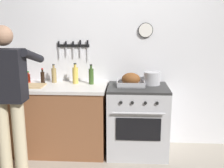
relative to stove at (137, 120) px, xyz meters
name	(u,v)px	position (x,y,z in m)	size (l,w,h in m)	color
wall_back	(122,52)	(-0.22, 0.36, 0.85)	(6.00, 0.13, 2.60)	silver
counter_block	(30,117)	(-1.43, 0.00, 0.01)	(2.03, 0.65, 0.90)	brown
stove	(137,120)	(0.00, 0.00, 0.00)	(0.76, 0.67, 0.90)	#BCBCC1
person_cook	(9,92)	(-1.41, -0.58, 0.50)	(0.51, 0.63, 1.66)	#C6B793
roasting_pan	(131,80)	(-0.09, 0.01, 0.53)	(0.35, 0.26, 0.17)	#B7B7BC
stock_pot	(152,78)	(0.18, 0.12, 0.53)	(0.21, 0.21, 0.17)	#B7B7BC
cutting_board	(30,86)	(-1.37, -0.08, 0.46)	(0.36, 0.24, 0.02)	tan
bottle_olive_oil	(91,76)	(-0.61, 0.10, 0.56)	(0.07, 0.07, 0.26)	#385623
bottle_cooking_oil	(75,75)	(-0.82, 0.13, 0.56)	(0.08, 0.08, 0.27)	gold
bottle_vinegar	(54,75)	(-1.12, 0.17, 0.55)	(0.06, 0.06, 0.25)	#997F4C
bottle_hot_sauce	(28,78)	(-1.47, 0.14, 0.51)	(0.05, 0.05, 0.15)	red
bottle_soy_sauce	(43,77)	(-1.25, 0.09, 0.54)	(0.05, 0.05, 0.21)	black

